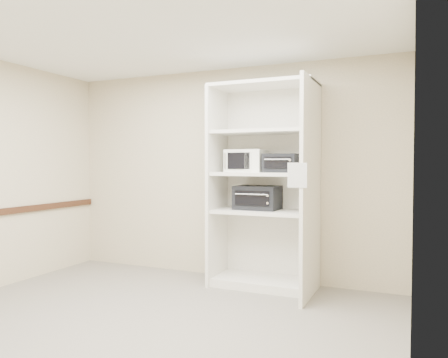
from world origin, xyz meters
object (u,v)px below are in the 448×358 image
at_px(toaster_oven_lower, 258,198).
at_px(microwave, 246,161).
at_px(toaster_oven_upper, 281,163).
at_px(shelving_unit, 267,192).

bearing_deg(toaster_oven_lower, microwave, -176.86).
xyz_separation_m(toaster_oven_upper, toaster_oven_lower, (-0.30, 0.04, -0.42)).
distance_m(toaster_oven_upper, toaster_oven_lower, 0.51).
relative_size(shelving_unit, microwave, 5.33).
xyz_separation_m(shelving_unit, toaster_oven_upper, (0.16, 0.01, 0.35)).
distance_m(shelving_unit, toaster_oven_upper, 0.38).
distance_m(shelving_unit, microwave, 0.47).
bearing_deg(toaster_oven_upper, shelving_unit, -179.40).
xyz_separation_m(shelving_unit, toaster_oven_lower, (-0.14, 0.05, -0.07)).
relative_size(shelving_unit, toaster_oven_lower, 4.70).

